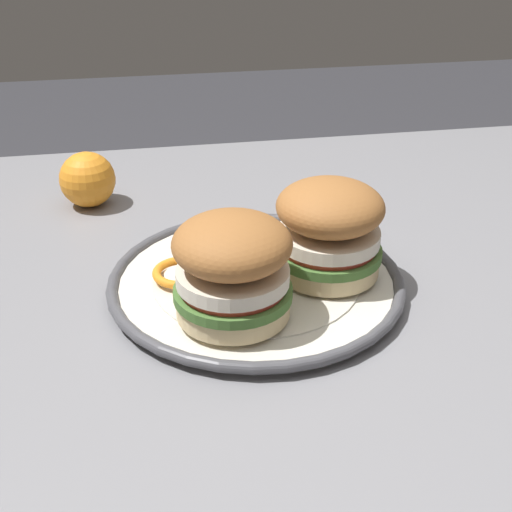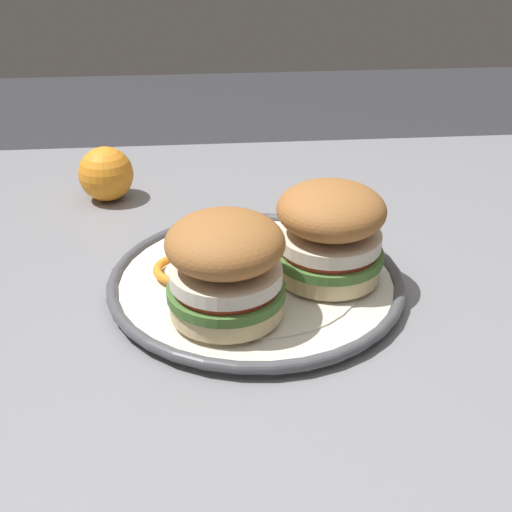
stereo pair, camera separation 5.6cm
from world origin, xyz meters
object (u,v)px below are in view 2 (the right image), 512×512
at_px(dining_table, 240,361).
at_px(dinner_plate, 256,281).
at_px(whole_orange, 106,174).
at_px(sandwich_half_right, 226,265).
at_px(sandwich_half_left, 330,231).

relative_size(dining_table, dinner_plate, 4.10).
relative_size(dinner_plate, whole_orange, 4.26).
height_order(sandwich_half_right, whole_orange, sandwich_half_right).
relative_size(sandwich_half_right, whole_orange, 2.14).
height_order(dinner_plate, sandwich_half_right, sandwich_half_right).
relative_size(sandwich_half_left, sandwich_half_right, 0.96).
relative_size(dinner_plate, sandwich_half_left, 2.07).
bearing_deg(dining_table, sandwich_half_right, -102.43).
bearing_deg(dining_table, dinner_plate, -32.26).
bearing_deg(sandwich_half_left, whole_orange, 134.55).
bearing_deg(whole_orange, sandwich_half_right, -65.67).
bearing_deg(dinner_plate, sandwich_half_right, -117.15).
bearing_deg(whole_orange, dinner_plate, -54.68).
relative_size(dining_table, sandwich_half_left, 8.49).
xyz_separation_m(sandwich_half_right, whole_orange, (-0.14, 0.32, -0.03)).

